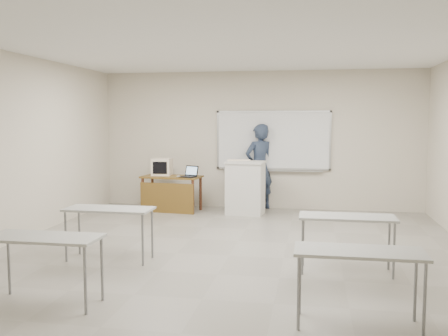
% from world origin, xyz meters
% --- Properties ---
extents(floor, '(7.00, 8.00, 0.01)m').
position_xyz_m(floor, '(0.00, 0.00, -0.01)').
color(floor, gray).
rests_on(floor, ground).
extents(whiteboard, '(2.48, 0.10, 1.31)m').
position_xyz_m(whiteboard, '(0.30, 3.97, 1.48)').
color(whiteboard, white).
rests_on(whiteboard, floor).
extents(student_desks, '(4.40, 2.20, 0.73)m').
position_xyz_m(student_desks, '(-0.00, -1.35, 0.67)').
color(student_desks, '#A7A9A2').
rests_on(student_desks, floor).
extents(instructor_desk, '(1.24, 0.62, 0.75)m').
position_xyz_m(instructor_desk, '(-1.80, 3.19, 0.51)').
color(instructor_desk, brown).
rests_on(instructor_desk, floor).
extents(podium, '(0.78, 0.57, 1.10)m').
position_xyz_m(podium, '(-0.20, 3.20, 0.55)').
color(podium, beige).
rests_on(podium, floor).
extents(crt_monitor, '(0.40, 0.45, 0.38)m').
position_xyz_m(crt_monitor, '(-2.05, 3.43, 0.93)').
color(crt_monitor, beige).
rests_on(crt_monitor, instructor_desk).
extents(laptop, '(0.31, 0.29, 0.23)m').
position_xyz_m(laptop, '(-1.40, 3.17, 0.81)').
color(laptop, black).
rests_on(laptop, instructor_desk).
extents(mouse, '(0.09, 0.06, 0.03)m').
position_xyz_m(mouse, '(-1.60, 3.10, 0.77)').
color(mouse, '#A4A8AD').
rests_on(mouse, instructor_desk).
extents(keyboard, '(0.49, 0.23, 0.03)m').
position_xyz_m(keyboard, '(-0.35, 3.28, 1.11)').
color(keyboard, beige).
rests_on(keyboard, podium).
extents(presenter, '(0.81, 0.76, 1.86)m').
position_xyz_m(presenter, '(0.02, 3.86, 0.93)').
color(presenter, black).
rests_on(presenter, floor).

